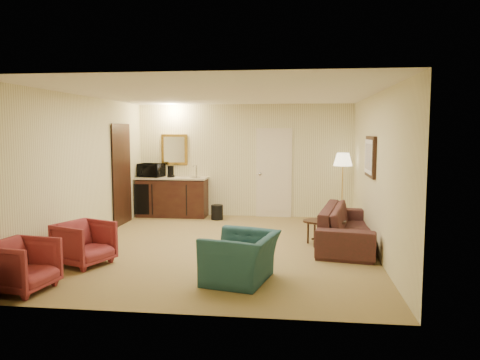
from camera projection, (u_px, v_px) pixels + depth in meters
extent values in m
plane|color=#987E4D|center=(224.00, 247.00, 8.05)|extent=(6.00, 6.00, 0.00)
cube|color=#F1EBB5|center=(244.00, 161.00, 10.87)|extent=(5.00, 0.02, 2.60)
cube|color=#F1EBB5|center=(84.00, 170.00, 8.21)|extent=(0.02, 6.00, 2.60)
cube|color=#F1EBB5|center=(376.00, 173.00, 7.61)|extent=(0.02, 6.00, 2.60)
cube|color=white|center=(224.00, 94.00, 7.77)|extent=(5.00, 6.00, 0.02)
cube|color=beige|center=(274.00, 173.00, 10.79)|extent=(0.82, 0.06, 2.05)
cube|color=black|center=(122.00, 175.00, 9.91)|extent=(0.06, 0.98, 2.10)
cube|color=gold|center=(174.00, 150.00, 11.01)|extent=(0.62, 0.04, 0.72)
cube|color=black|center=(370.00, 157.00, 7.98)|extent=(0.06, 0.90, 0.70)
cube|color=#361D11|center=(172.00, 197.00, 10.88)|extent=(1.64, 0.58, 0.92)
imported|color=black|center=(350.00, 220.00, 8.10)|extent=(1.08, 2.42, 0.91)
imported|color=#1F464F|center=(241.00, 249.00, 6.17)|extent=(0.84, 1.10, 0.86)
imported|color=maroon|center=(84.00, 241.00, 6.93)|extent=(0.87, 0.89, 0.72)
imported|color=maroon|center=(22.00, 263.00, 5.79)|extent=(0.74, 0.78, 0.71)
cube|color=black|center=(324.00, 232.00, 8.19)|extent=(0.88, 0.74, 0.43)
cube|color=gold|center=(342.00, 188.00, 10.07)|extent=(0.45, 0.45, 1.53)
cylinder|color=black|center=(217.00, 212.00, 10.51)|extent=(0.30, 0.30, 0.33)
imported|color=black|center=(151.00, 169.00, 10.87)|extent=(0.62, 0.45, 0.38)
cylinder|color=black|center=(171.00, 172.00, 10.80)|extent=(0.18, 0.18, 0.27)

